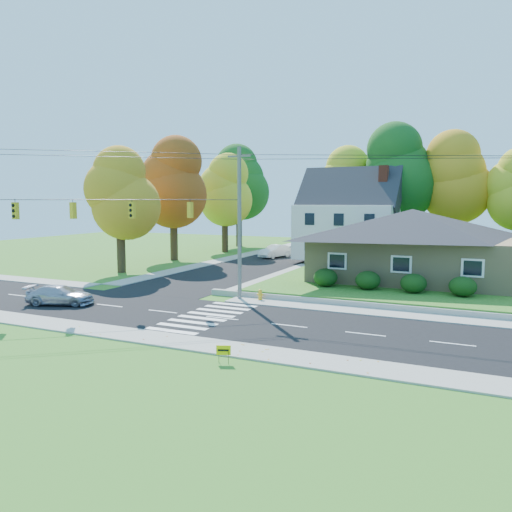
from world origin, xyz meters
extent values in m
plane|color=#3D7923|center=(0.00, 0.00, 0.00)|extent=(120.00, 120.00, 0.00)
cube|color=black|center=(0.00, 0.00, 0.01)|extent=(90.00, 8.00, 0.02)
cube|color=black|center=(-8.00, 26.00, 0.01)|extent=(8.00, 44.00, 0.02)
cube|color=#9C9A90|center=(0.00, 5.00, 0.04)|extent=(90.00, 2.00, 0.08)
cube|color=#9C9A90|center=(0.00, -5.00, 0.04)|extent=(90.00, 2.00, 0.08)
cube|color=#3D7923|center=(13.00, 21.00, 0.25)|extent=(30.00, 30.00, 0.50)
cube|color=tan|center=(8.00, 16.00, 2.10)|extent=(14.00, 10.00, 3.20)
pyramid|color=#26262B|center=(8.00, 16.00, 4.80)|extent=(14.60, 10.60, 2.20)
cube|color=silver|center=(0.00, 28.00, 3.30)|extent=(10.00, 8.00, 5.60)
pyramid|color=#26262B|center=(0.00, 28.00, 7.30)|extent=(10.40, 8.40, 2.40)
cube|color=brown|center=(3.50, 28.00, 5.30)|extent=(0.90, 0.90, 9.60)
ellipsoid|color=#163A10|center=(3.00, 9.80, 1.14)|extent=(1.70, 1.70, 1.27)
ellipsoid|color=#163A10|center=(6.00, 9.80, 1.14)|extent=(1.70, 1.70, 1.27)
ellipsoid|color=#163A10|center=(9.00, 9.80, 1.14)|extent=(1.70, 1.70, 1.27)
ellipsoid|color=#163A10|center=(12.00, 9.80, 1.14)|extent=(1.70, 1.70, 1.27)
cylinder|color=#666059|center=(-1.50, 5.20, 5.00)|extent=(0.26, 0.26, 10.00)
cube|color=#666059|center=(-1.50, 5.20, 9.40)|extent=(1.60, 0.12, 0.12)
cube|color=gold|center=(-12.00, -3.20, 5.95)|extent=(0.34, 0.26, 1.00)
cube|color=gold|center=(-9.50, -1.20, 5.95)|extent=(0.26, 0.34, 1.00)
cube|color=gold|center=(-6.80, 0.95, 5.95)|extent=(0.34, 0.26, 1.00)
cube|color=gold|center=(-4.00, 3.20, 5.95)|extent=(0.26, 0.34, 1.00)
cylinder|color=black|center=(-8.00, 0.00, 6.60)|extent=(13.02, 10.43, 0.04)
cylinder|color=#3F2A19|center=(-2.00, 34.00, 3.20)|extent=(0.80, 0.80, 5.40)
sphere|color=gold|center=(-2.00, 34.00, 7.10)|extent=(6.72, 6.72, 6.72)
sphere|color=gold|center=(-2.00, 34.00, 8.78)|extent=(5.91, 5.91, 5.91)
sphere|color=gold|center=(-2.00, 34.00, 10.46)|extent=(5.11, 5.11, 5.11)
cylinder|color=#3F2A19|center=(4.00, 33.00, 3.65)|extent=(0.86, 0.86, 6.30)
sphere|color=#1A571A|center=(4.00, 33.00, 8.20)|extent=(7.84, 7.84, 7.84)
sphere|color=#1A571A|center=(4.00, 33.00, 10.16)|extent=(6.90, 6.90, 6.90)
sphere|color=#1A571A|center=(4.00, 33.00, 12.12)|extent=(5.96, 5.96, 5.96)
cylinder|color=#3F2A19|center=(10.00, 34.00, 3.43)|extent=(0.83, 0.83, 5.85)
sphere|color=orange|center=(10.00, 34.00, 7.65)|extent=(7.28, 7.28, 7.28)
sphere|color=orange|center=(10.00, 34.00, 9.47)|extent=(6.41, 6.41, 6.41)
sphere|color=orange|center=(10.00, 34.00, 11.29)|extent=(5.53, 5.53, 5.53)
cylinder|color=#3F2A19|center=(-17.00, 12.00, 2.48)|extent=(0.77, 0.77, 4.95)
sphere|color=orange|center=(-17.00, 12.00, 6.05)|extent=(6.16, 6.16, 6.16)
sphere|color=orange|center=(-17.00, 12.00, 7.59)|extent=(5.42, 5.42, 5.42)
sphere|color=orange|center=(-17.00, 12.00, 9.13)|extent=(4.68, 4.68, 4.68)
cylinder|color=#3F2A19|center=(-18.00, 22.00, 2.93)|extent=(0.83, 0.83, 5.85)
sphere|color=#9D4513|center=(-18.00, 22.00, 7.15)|extent=(7.28, 7.28, 7.28)
sphere|color=#9D4513|center=(-18.00, 22.00, 8.97)|extent=(6.41, 6.41, 6.41)
sphere|color=#9D4513|center=(-18.00, 22.00, 10.79)|extent=(5.53, 5.53, 5.53)
cylinder|color=#3F2A19|center=(-17.00, 32.00, 2.70)|extent=(0.80, 0.80, 5.40)
sphere|color=gold|center=(-17.00, 32.00, 6.60)|extent=(6.72, 6.72, 6.72)
sphere|color=gold|center=(-17.00, 32.00, 8.28)|extent=(5.91, 5.91, 5.91)
sphere|color=gold|center=(-17.00, 32.00, 9.96)|extent=(5.11, 5.11, 5.11)
cylinder|color=#3F2A19|center=(-19.00, 40.00, 3.15)|extent=(0.86, 0.86, 6.30)
sphere|color=#1A571A|center=(-19.00, 40.00, 7.70)|extent=(7.84, 7.84, 7.84)
sphere|color=#1A571A|center=(-19.00, 40.00, 9.66)|extent=(6.90, 6.90, 6.90)
sphere|color=#1A571A|center=(-19.00, 40.00, 11.62)|extent=(5.96, 5.96, 5.96)
imported|color=#969AAC|center=(-11.01, -1.05, 0.63)|extent=(4.52, 3.01, 1.22)
imported|color=white|center=(-8.74, 28.83, 0.75)|extent=(2.77, 4.68, 1.46)
cylinder|color=gold|center=(-0.11, 5.42, 0.05)|extent=(0.34, 0.34, 0.09)
cylinder|color=gold|center=(-0.11, 5.42, 0.33)|extent=(0.23, 0.23, 0.52)
sphere|color=gold|center=(-0.11, 5.42, 0.64)|extent=(0.25, 0.25, 0.25)
cylinder|color=gold|center=(-0.11, 5.42, 0.42)|extent=(0.44, 0.20, 0.11)
cylinder|color=black|center=(3.54, -6.76, 0.25)|extent=(0.02, 0.02, 0.49)
cylinder|color=black|center=(3.97, -6.76, 0.25)|extent=(0.02, 0.02, 0.49)
cube|color=#FFD201|center=(3.75, -6.76, 0.54)|extent=(0.56, 0.25, 0.40)
camera|label=1|loc=(13.12, -23.97, 6.54)|focal=35.00mm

